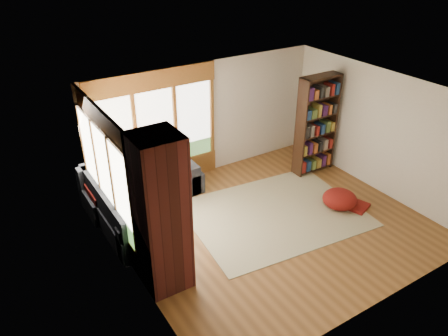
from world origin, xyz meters
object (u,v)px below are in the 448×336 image
sectional_sofa (141,199)px  brick_chimney (161,215)px  bookshelf (316,125)px  area_rug (275,213)px  dog_tan (141,176)px  pouf (340,199)px  dog_brindle (141,193)px

sectional_sofa → brick_chimney: bearing=-103.7°
bookshelf → sectional_sofa: bearing=173.3°
area_rug → dog_tan: 2.76m
dog_tan → pouf: bearing=-40.0°
brick_chimney → dog_brindle: (0.27, 1.53, -0.53)m
area_rug → bookshelf: 2.41m
area_rug → bookshelf: size_ratio=1.46×
sectional_sofa → dog_tan: 0.52m
pouf → dog_tan: dog_tan is taller
area_rug → dog_brindle: size_ratio=3.88×
area_rug → dog_brindle: (-2.39, 0.95, 0.76)m
dog_tan → dog_brindle: (-0.21, -0.54, -0.05)m
bookshelf → area_rug: bearing=-152.2°
dog_tan → sectional_sofa: bearing=-162.1°
brick_chimney → dog_tan: bearing=76.8°
area_rug → dog_tan: (-2.18, 1.49, 0.81)m
pouf → dog_tan: bearing=149.9°
bookshelf → brick_chimney: bearing=-161.0°
brick_chimney → dog_tan: 2.18m
brick_chimney → bookshelf: brick_chimney is taller
brick_chimney → area_rug: brick_chimney is taller
brick_chimney → area_rug: bearing=12.2°
brick_chimney → dog_tan: size_ratio=2.37×
pouf → dog_tan: (-3.44, 2.00, 0.62)m
area_rug → brick_chimney: bearing=-167.8°
sectional_sofa → pouf: 4.01m
area_rug → pouf: 1.38m
dog_brindle → dog_tan: bearing=-22.1°
sectional_sofa → dog_brindle: dog_brindle is taller
area_rug → pouf: size_ratio=4.82×
area_rug → pouf: (1.27, -0.50, 0.19)m
pouf → dog_brindle: dog_brindle is taller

